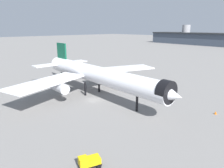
% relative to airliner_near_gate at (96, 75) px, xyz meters
% --- Properties ---
extents(ground, '(900.00, 900.00, 0.00)m').
position_rel_airliner_near_gate_xyz_m(ground, '(3.14, -3.49, -6.43)').
color(ground, slate).
extents(airliner_near_gate, '(56.42, 51.53, 14.61)m').
position_rel_airliner_near_gate_xyz_m(airliner_near_gate, '(0.00, 0.00, 0.00)').
color(airliner_near_gate, white).
rests_on(airliner_near_gate, ground).
extents(service_truck_front, '(3.46, 5.84, 3.00)m').
position_rel_airliner_near_gate_xyz_m(service_truck_front, '(-32.61, 10.74, -4.84)').
color(service_truck_front, black).
rests_on(service_truck_front, ground).
extents(baggage_tug_wing, '(2.80, 3.56, 1.85)m').
position_rel_airliner_near_gate_xyz_m(baggage_tug_wing, '(25.04, -22.44, -5.46)').
color(baggage_tug_wing, black).
rests_on(baggage_tug_wing, ground).
extents(traffic_cone_near_nose, '(0.62, 0.62, 0.77)m').
position_rel_airliner_near_gate_xyz_m(traffic_cone_near_nose, '(30.87, 11.17, -6.04)').
color(traffic_cone_near_nose, '#F2600C').
rests_on(traffic_cone_near_nose, ground).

